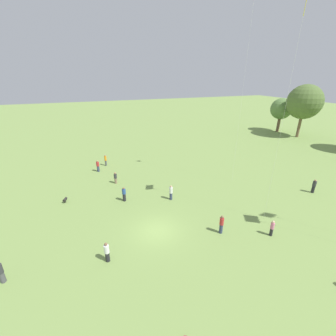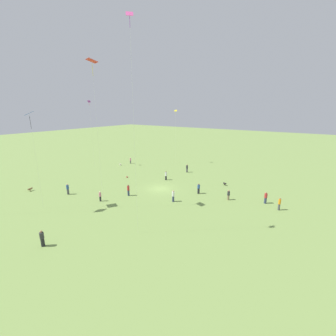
{
  "view_description": "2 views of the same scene",
  "coord_description": "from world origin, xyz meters",
  "px_view_note": "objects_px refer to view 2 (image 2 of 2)",
  "views": [
    {
      "loc": [
        16.45,
        -5.35,
        13.57
      ],
      "look_at": [
        0.11,
        1.08,
        6.3
      ],
      "focal_mm": 24.0,
      "sensor_mm": 36.0,
      "label": 1
    },
    {
      "loc": [
        -21.93,
        30.12,
        13.69
      ],
      "look_at": [
        -2.77,
        1.67,
        4.59
      ],
      "focal_mm": 24.0,
      "sensor_mm": 36.0,
      "label": 2
    }
  ],
  "objects_px": {
    "person_1": "(279,204)",
    "person_3": "(266,198)",
    "person_8": "(166,176)",
    "person_11": "(130,160)",
    "person_5": "(228,195)",
    "person_7": "(173,196)",
    "dog_1": "(225,184)",
    "person_10": "(42,238)",
    "person_9": "(128,190)",
    "person_4": "(187,168)",
    "dog_0": "(30,189)",
    "picnic_bag_1": "(120,165)",
    "kite_0": "(92,67)",
    "kite_4": "(90,108)",
    "kite_1": "(29,116)",
    "picnic_bag_0": "(127,177)",
    "kite_3": "(131,43)",
    "kite_5": "(176,115)",
    "person_0": "(199,189)",
    "person_6": "(100,196)",
    "person_2": "(68,189)"
  },
  "relations": [
    {
      "from": "person_5",
      "to": "person_7",
      "type": "xyz_separation_m",
      "value": [
        6.7,
        5.33,
        0.12
      ]
    },
    {
      "from": "person_7",
      "to": "person_9",
      "type": "height_order",
      "value": "person_9"
    },
    {
      "from": "person_9",
      "to": "kite_5",
      "type": "height_order",
      "value": "kite_5"
    },
    {
      "from": "person_5",
      "to": "dog_0",
      "type": "xyz_separation_m",
      "value": [
        29.5,
        15.19,
        -0.42
      ]
    },
    {
      "from": "person_3",
      "to": "dog_0",
      "type": "xyz_separation_m",
      "value": [
        34.53,
        16.99,
        -0.51
      ]
    },
    {
      "from": "person_9",
      "to": "dog_0",
      "type": "bearing_deg",
      "value": -85.14
    },
    {
      "from": "person_0",
      "to": "dog_1",
      "type": "distance_m",
      "value": 6.78
    },
    {
      "from": "person_6",
      "to": "dog_0",
      "type": "bearing_deg",
      "value": -111.05
    },
    {
      "from": "person_5",
      "to": "kite_3",
      "type": "bearing_deg",
      "value": 30.81
    },
    {
      "from": "person_10",
      "to": "picnic_bag_0",
      "type": "distance_m",
      "value": 24.14
    },
    {
      "from": "person_7",
      "to": "kite_5",
      "type": "bearing_deg",
      "value": 127.95
    },
    {
      "from": "person_1",
      "to": "kite_3",
      "type": "relative_size",
      "value": 0.08
    },
    {
      "from": "kite_1",
      "to": "person_3",
      "type": "bearing_deg",
      "value": 110.26
    },
    {
      "from": "person_3",
      "to": "kite_3",
      "type": "bearing_deg",
      "value": 131.91
    },
    {
      "from": "person_8",
      "to": "person_9",
      "type": "xyz_separation_m",
      "value": [
        0.34,
        10.23,
        0.06
      ]
    },
    {
      "from": "person_7",
      "to": "person_9",
      "type": "xyz_separation_m",
      "value": [
        7.32,
        2.01,
        0.02
      ]
    },
    {
      "from": "person_3",
      "to": "kite_5",
      "type": "relative_size",
      "value": 0.13
    },
    {
      "from": "dog_0",
      "to": "picnic_bag_1",
      "type": "xyz_separation_m",
      "value": [
        0.33,
        -21.5,
        -0.19
      ]
    },
    {
      "from": "dog_0",
      "to": "kite_0",
      "type": "bearing_deg",
      "value": -5.44
    },
    {
      "from": "person_1",
      "to": "person_3",
      "type": "bearing_deg",
      "value": 102.6
    },
    {
      "from": "person_4",
      "to": "person_5",
      "type": "bearing_deg",
      "value": -3.25
    },
    {
      "from": "person_10",
      "to": "person_11",
      "type": "xyz_separation_m",
      "value": [
        17.41,
        -31.55,
        -0.1
      ]
    },
    {
      "from": "person_9",
      "to": "dog_1",
      "type": "distance_m",
      "value": 17.61
    },
    {
      "from": "person_2",
      "to": "person_10",
      "type": "distance_m",
      "value": 14.86
    },
    {
      "from": "kite_4",
      "to": "kite_1",
      "type": "bearing_deg",
      "value": 144.55
    },
    {
      "from": "person_8",
      "to": "person_10",
      "type": "relative_size",
      "value": 0.99
    },
    {
      "from": "person_11",
      "to": "kite_4",
      "type": "distance_m",
      "value": 15.83
    },
    {
      "from": "person_3",
      "to": "person_9",
      "type": "relative_size",
      "value": 0.96
    },
    {
      "from": "person_5",
      "to": "person_7",
      "type": "relative_size",
      "value": 0.88
    },
    {
      "from": "person_9",
      "to": "person_5",
      "type": "bearing_deg",
      "value": 95.6
    },
    {
      "from": "person_3",
      "to": "person_10",
      "type": "relative_size",
      "value": 1.0
    },
    {
      "from": "person_10",
      "to": "dog_1",
      "type": "distance_m",
      "value": 29.98
    },
    {
      "from": "person_5",
      "to": "person_10",
      "type": "relative_size",
      "value": 0.9
    },
    {
      "from": "person_7",
      "to": "kite_0",
      "type": "bearing_deg",
      "value": -127.0
    },
    {
      "from": "kite_5",
      "to": "picnic_bag_1",
      "type": "relative_size",
      "value": 36.71
    },
    {
      "from": "person_4",
      "to": "person_9",
      "type": "distance_m",
      "value": 17.42
    },
    {
      "from": "person_4",
      "to": "picnic_bag_1",
      "type": "relative_size",
      "value": 4.93
    },
    {
      "from": "person_8",
      "to": "dog_0",
      "type": "bearing_deg",
      "value": 115.61
    },
    {
      "from": "person_11",
      "to": "dog_1",
      "type": "bearing_deg",
      "value": 120.58
    },
    {
      "from": "picnic_bag_1",
      "to": "person_8",
      "type": "bearing_deg",
      "value": 168.02
    },
    {
      "from": "person_6",
      "to": "picnic_bag_1",
      "type": "bearing_deg",
      "value": -178.81
    },
    {
      "from": "person_7",
      "to": "dog_1",
      "type": "relative_size",
      "value": 2.65
    },
    {
      "from": "person_3",
      "to": "dog_0",
      "type": "height_order",
      "value": "person_3"
    },
    {
      "from": "person_9",
      "to": "person_4",
      "type": "bearing_deg",
      "value": 154.4
    },
    {
      "from": "person_8",
      "to": "person_11",
      "type": "xyz_separation_m",
      "value": [
        15.36,
        -6.25,
        -0.09
      ]
    },
    {
      "from": "person_9",
      "to": "person_1",
      "type": "bearing_deg",
      "value": 88.15
    },
    {
      "from": "person_0",
      "to": "dog_1",
      "type": "xyz_separation_m",
      "value": [
        -2.19,
        -6.4,
        -0.51
      ]
    },
    {
      "from": "dog_1",
      "to": "person_1",
      "type": "bearing_deg",
      "value": 86.55
    },
    {
      "from": "person_5",
      "to": "kite_5",
      "type": "xyz_separation_m",
      "value": [
        19.68,
        -15.85,
        11.3
      ]
    },
    {
      "from": "kite_4",
      "to": "picnic_bag_1",
      "type": "xyz_separation_m",
      "value": [
        -4.64,
        -4.15,
        -13.73
      ]
    }
  ]
}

